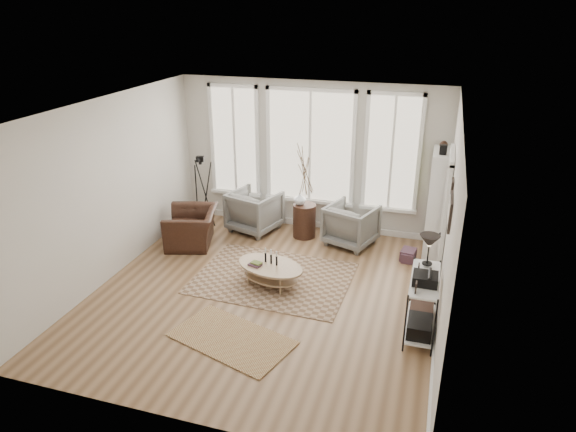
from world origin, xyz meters
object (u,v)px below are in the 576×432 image
(coffee_table, at_px, (270,269))
(side_table, at_px, (305,193))
(low_shelf, at_px, (423,299))
(bookcase, at_px, (437,204))
(accent_chair, at_px, (192,227))
(armchair_left, at_px, (255,211))
(armchair_right, at_px, (351,225))

(coffee_table, xyz_separation_m, side_table, (0.04, 1.94, 0.61))
(low_shelf, bearing_deg, bookcase, 88.72)
(side_table, bearing_deg, accent_chair, -154.18)
(bookcase, relative_size, side_table, 1.12)
(low_shelf, relative_size, accent_chair, 1.28)
(bookcase, bearing_deg, accent_chair, -167.92)
(low_shelf, xyz_separation_m, armchair_left, (-3.36, 2.53, -0.10))
(low_shelf, xyz_separation_m, accent_chair, (-4.27, 1.59, -0.18))
(bookcase, relative_size, armchair_right, 2.41)
(bookcase, distance_m, armchair_left, 3.46)
(coffee_table, relative_size, armchair_right, 1.50)
(bookcase, xyz_separation_m, low_shelf, (-0.06, -2.52, -0.44))
(armchair_right, bearing_deg, coffee_table, 81.68)
(coffee_table, bearing_deg, low_shelf, -13.72)
(armchair_right, height_order, side_table, side_table)
(low_shelf, distance_m, armchair_right, 2.84)
(low_shelf, bearing_deg, armchair_right, 120.11)
(bookcase, xyz_separation_m, side_table, (-2.40, 0.00, -0.07))
(bookcase, relative_size, armchair_left, 2.30)
(side_table, bearing_deg, coffee_table, -91.23)
(side_table, xyz_separation_m, accent_chair, (-1.92, -0.93, -0.55))
(armchair_left, bearing_deg, low_shelf, 159.60)
(low_shelf, bearing_deg, armchair_left, 143.00)
(coffee_table, xyz_separation_m, armchair_right, (0.96, 1.87, 0.11))
(bookcase, distance_m, side_table, 2.40)
(armchair_right, distance_m, side_table, 1.05)
(coffee_table, bearing_deg, side_table, 88.77)
(armchair_right, distance_m, accent_chair, 2.97)
(low_shelf, xyz_separation_m, side_table, (-2.35, 2.53, 0.37))
(bookcase, relative_size, accent_chair, 2.02)
(coffee_table, xyz_separation_m, accent_chair, (-1.88, 1.01, 0.05))
(armchair_right, relative_size, side_table, 0.46)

